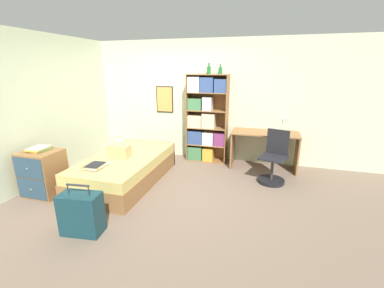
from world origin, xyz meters
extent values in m
plane|color=#756051|center=(0.00, 0.00, 0.00)|extent=(14.00, 14.00, 0.00)
cube|color=beige|center=(0.00, 1.72, 1.30)|extent=(10.00, 0.06, 2.60)
cube|color=black|center=(-0.49, 1.68, 1.31)|extent=(0.40, 0.02, 0.59)
cube|color=#DB994C|center=(-0.49, 1.67, 1.31)|extent=(0.36, 0.01, 0.55)
cube|color=beige|center=(-2.06, 0.00, 1.30)|extent=(0.06, 10.00, 2.60)
cube|color=olive|center=(-0.61, 0.00, 0.15)|extent=(1.14, 2.10, 0.31)
cube|color=tan|center=(-0.61, 0.00, 0.39)|extent=(1.11, 2.07, 0.17)
cube|color=olive|center=(-0.61, 1.03, 0.24)|extent=(1.14, 0.04, 0.48)
cube|color=tan|center=(-0.68, -0.05, 0.59)|extent=(0.38, 0.21, 0.21)
torus|color=tan|center=(-0.68, -0.05, 0.76)|extent=(0.22, 0.02, 0.22)
cube|color=#B2382D|center=(-0.77, -0.62, 0.49)|extent=(0.22, 0.29, 0.02)
cube|color=silver|center=(-0.77, -0.61, 0.51)|extent=(0.28, 0.36, 0.02)
cube|color=#99894C|center=(-0.79, -0.63, 0.53)|extent=(0.32, 0.33, 0.01)
cube|color=#232328|center=(-0.76, -0.62, 0.54)|extent=(0.23, 0.29, 0.01)
cube|color=#143842|center=(-0.34, -1.52, 0.27)|extent=(0.52, 0.33, 0.53)
cylinder|color=#2D2D33|center=(-0.48, -1.54, 0.59)|extent=(0.01, 0.01, 0.12)
cylinder|color=#2D2D33|center=(-0.21, -1.51, 0.59)|extent=(0.01, 0.01, 0.12)
cube|color=#2D2D33|center=(-0.34, -1.52, 0.65)|extent=(0.30, 0.05, 0.02)
cube|color=olive|center=(-1.64, -0.80, 0.37)|extent=(0.58, 0.50, 0.73)
cube|color=#284256|center=(-1.64, -1.05, 0.19)|extent=(0.54, 0.01, 0.33)
sphere|color=#B2A893|center=(-1.64, -1.06, 0.19)|extent=(0.02, 0.02, 0.02)
cube|color=#284256|center=(-1.64, -1.05, 0.54)|extent=(0.54, 0.01, 0.33)
sphere|color=#B2A893|center=(-1.64, -1.06, 0.54)|extent=(0.02, 0.02, 0.02)
cube|color=gold|center=(-1.67, -0.77, 0.74)|extent=(0.27, 0.31, 0.01)
cube|color=#427A4C|center=(-1.69, -0.77, 0.75)|extent=(0.32, 0.31, 0.01)
cube|color=gold|center=(-1.68, -0.76, 0.76)|extent=(0.25, 0.35, 0.02)
cube|color=beige|center=(-1.70, -0.75, 0.78)|extent=(0.28, 0.32, 0.01)
cube|color=olive|center=(0.13, 1.50, 0.94)|extent=(0.02, 0.34, 1.88)
cube|color=olive|center=(0.98, 1.50, 0.94)|extent=(0.02, 0.34, 1.88)
cube|color=olive|center=(0.56, 1.67, 0.94)|extent=(0.87, 0.01, 1.88)
cube|color=olive|center=(0.56, 1.50, 0.01)|extent=(0.83, 0.34, 0.02)
cube|color=olive|center=(0.56, 1.50, 0.38)|extent=(0.83, 0.34, 0.02)
cube|color=olive|center=(0.56, 1.50, 0.75)|extent=(0.83, 0.34, 0.02)
cube|color=olive|center=(0.56, 1.50, 1.13)|extent=(0.83, 0.34, 0.02)
cube|color=olive|center=(0.56, 1.50, 1.51)|extent=(0.83, 0.34, 0.02)
cube|color=olive|center=(0.56, 1.50, 1.87)|extent=(0.83, 0.34, 0.02)
cube|color=#427A4C|center=(0.31, 1.48, 0.16)|extent=(0.31, 0.25, 0.29)
cube|color=gold|center=(0.60, 1.48, 0.16)|extent=(0.23, 0.25, 0.28)
cube|color=#334C84|center=(0.31, 1.48, 0.53)|extent=(0.32, 0.25, 0.29)
cube|color=silver|center=(0.60, 1.48, 0.52)|extent=(0.24, 0.25, 0.27)
cube|color=#7A336B|center=(0.85, 1.48, 0.52)|extent=(0.23, 0.25, 0.28)
cube|color=beige|center=(0.30, 1.48, 0.89)|extent=(0.30, 0.25, 0.26)
cube|color=beige|center=(0.60, 1.48, 0.92)|extent=(0.28, 0.25, 0.31)
cube|color=#427A4C|center=(0.30, 1.48, 1.26)|extent=(0.29, 0.25, 0.24)
cube|color=silver|center=(0.57, 1.48, 1.28)|extent=(0.19, 0.25, 0.28)
cube|color=silver|center=(0.27, 1.48, 1.67)|extent=(0.25, 0.25, 0.31)
cube|color=#334C84|center=(0.55, 1.48, 1.67)|extent=(0.28, 0.25, 0.30)
cube|color=#334C84|center=(0.84, 1.48, 1.65)|extent=(0.25, 0.25, 0.27)
cylinder|color=#B7BCC1|center=(0.31, 1.50, 1.95)|extent=(0.06, 0.06, 0.13)
cylinder|color=#B7BCC1|center=(0.31, 1.50, 2.03)|extent=(0.02, 0.02, 0.04)
cylinder|color=#232328|center=(0.31, 1.50, 2.06)|extent=(0.03, 0.03, 0.01)
cylinder|color=#1E6B2D|center=(0.57, 1.53, 1.96)|extent=(0.08, 0.08, 0.15)
cylinder|color=#1E6B2D|center=(0.57, 1.53, 2.06)|extent=(0.03, 0.03, 0.05)
cylinder|color=#232328|center=(0.57, 1.53, 2.09)|extent=(0.04, 0.04, 0.02)
cylinder|color=#1E6B2D|center=(0.80, 1.54, 1.95)|extent=(0.08, 0.08, 0.13)
cylinder|color=#1E6B2D|center=(0.80, 1.54, 2.04)|extent=(0.03, 0.03, 0.04)
cylinder|color=#232328|center=(0.80, 1.54, 2.06)|extent=(0.03, 0.03, 0.02)
cube|color=olive|center=(1.78, 1.37, 0.75)|extent=(1.31, 0.59, 0.02)
cube|color=olive|center=(1.15, 1.37, 0.37)|extent=(0.03, 0.55, 0.74)
cube|color=olive|center=(2.42, 1.37, 0.37)|extent=(0.03, 0.55, 0.74)
cylinder|color=#ADA89E|center=(2.09, 1.39, 0.77)|extent=(0.14, 0.14, 0.02)
cylinder|color=#ADA89E|center=(2.09, 1.39, 0.92)|extent=(0.02, 0.02, 0.28)
cone|color=#ADA89E|center=(2.13, 1.39, 1.08)|extent=(0.16, 0.12, 0.16)
cylinder|color=black|center=(1.95, 0.68, 0.03)|extent=(0.48, 0.48, 0.06)
cylinder|color=#333338|center=(1.95, 0.68, 0.23)|extent=(0.05, 0.05, 0.46)
cube|color=black|center=(1.95, 0.68, 0.47)|extent=(0.55, 0.55, 0.03)
cube|color=black|center=(2.01, 0.87, 0.72)|extent=(0.38, 0.16, 0.46)
camera|label=1|loc=(1.75, -3.84, 2.00)|focal=24.00mm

